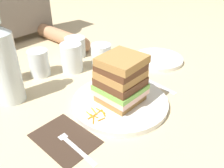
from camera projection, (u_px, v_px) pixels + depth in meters
ground_plane at (122, 101)px, 0.69m from camera, size 3.00×3.00×0.00m
main_plate at (120, 102)px, 0.67m from camera, size 0.27×0.27×0.02m
sandwich at (121, 80)px, 0.63m from camera, size 0.12×0.12×0.14m
carrot_shred_0 at (90, 115)px, 0.61m from camera, size 0.01×0.03×0.00m
carrot_shred_1 at (94, 111)px, 0.62m from camera, size 0.01×0.03×0.00m
carrot_shred_2 at (103, 113)px, 0.62m from camera, size 0.02×0.03×0.00m
carrot_shred_3 at (93, 120)px, 0.59m from camera, size 0.02×0.02×0.00m
carrot_shred_4 at (95, 117)px, 0.60m from camera, size 0.01×0.03×0.00m
carrot_shred_5 at (101, 111)px, 0.62m from camera, size 0.00×0.03×0.00m
carrot_shred_6 at (101, 112)px, 0.62m from camera, size 0.02×0.00×0.00m
carrot_shred_7 at (92, 116)px, 0.60m from camera, size 0.03×0.01×0.00m
carrot_shred_8 at (101, 119)px, 0.59m from camera, size 0.02×0.01×0.00m
carrot_shred_9 at (143, 87)px, 0.72m from camera, size 0.03×0.01×0.00m
carrot_shred_10 at (139, 86)px, 0.73m from camera, size 0.02×0.02×0.00m
carrot_shred_11 at (146, 89)px, 0.71m from camera, size 0.03×0.01×0.00m
carrot_shred_12 at (138, 84)px, 0.74m from camera, size 0.00×0.02×0.00m
carrot_shred_13 at (138, 89)px, 0.71m from camera, size 0.02×0.03×0.00m
carrot_shred_14 at (132, 86)px, 0.73m from camera, size 0.01×0.03×0.00m
napkin_dark at (65, 138)px, 0.56m from camera, size 0.11×0.16×0.00m
fork at (70, 142)px, 0.55m from camera, size 0.03×0.17×0.00m
knife at (151, 82)px, 0.78m from camera, size 0.04×0.20×0.00m
juice_glass at (101, 57)px, 0.85m from camera, size 0.07×0.07×0.08m
water_bottle at (4, 63)px, 0.64m from camera, size 0.07×0.07×0.27m
empty_tumbler_0 at (39, 63)px, 0.80m from camera, size 0.07×0.07×0.09m
empty_tumbler_1 at (75, 47)px, 0.93m from camera, size 0.08×0.08×0.07m
empty_tumbler_2 at (72, 57)px, 0.82m from camera, size 0.07×0.07×0.10m
empty_tumbler_3 at (8, 69)px, 0.76m from camera, size 0.06×0.06×0.09m
side_plate at (158, 59)px, 0.91m from camera, size 0.19×0.19×0.01m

